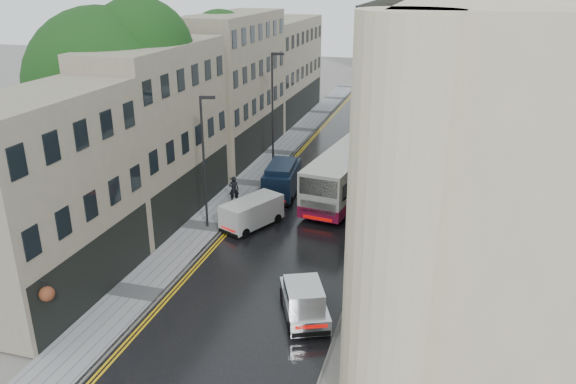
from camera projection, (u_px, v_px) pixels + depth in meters
The scene contains 15 objects.
road at pixel (322, 191), 41.68m from camera, with size 9.00×85.00×0.02m, color black.
left_sidewalk at pixel (248, 183), 43.17m from camera, with size 2.70×85.00×0.12m, color gray.
right_sidewalk at pixel (396, 198), 40.28m from camera, with size 1.80×85.00×0.12m, color slate.
old_shop_row at pixel (214, 98), 44.19m from camera, with size 4.50×56.00×12.00m, color gray, non-canonical shape.
modern_block at pixel (480, 112), 35.17m from camera, with size 8.00×40.00×14.00m, color beige, non-canonical shape.
tree_near at pixel (107, 111), 35.67m from camera, with size 10.56×10.56×13.89m, color black, non-canonical shape.
tree_far at pixel (198, 86), 47.51m from camera, with size 9.24×9.24×12.46m, color black, non-canonical shape.
cream_bus at pixel (314, 184), 38.22m from camera, with size 2.83×12.46×3.40m, color silver, non-canonical shape.
white_lorry at pixel (380, 136), 47.34m from camera, with size 2.68×8.92×4.68m, color white, non-canonical shape.
silver_hatchback at pixel (291, 319), 24.83m from camera, with size 1.82×4.16×1.56m, color #B3B4B9, non-canonical shape.
white_van at pixel (226, 216), 34.99m from camera, with size 1.78×4.16×1.88m, color silver, non-canonical shape.
navy_van at pixel (264, 186), 39.10m from camera, with size 2.02×5.06×2.58m, color black, non-canonical shape.
pedestrian at pixel (234, 189), 39.07m from camera, with size 0.70×0.46×1.91m, color black.
lamp_post_near at pixel (204, 164), 34.18m from camera, with size 0.93×0.21×8.29m, color black, non-canonical shape.
lamp_post_far at pixel (273, 110), 46.00m from camera, with size 1.03×0.23×9.16m, color black, non-canonical shape.
Camera 1 is at (8.26, -10.59, 15.02)m, focal length 35.00 mm.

